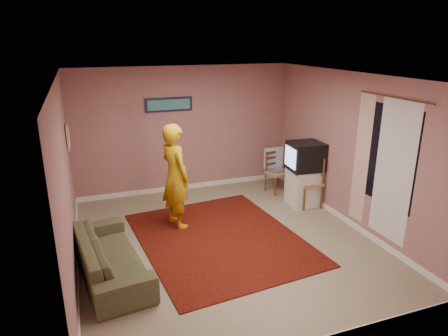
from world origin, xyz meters
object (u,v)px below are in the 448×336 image
object	(u,v)px
chair_a	(277,168)
chair_b	(309,176)
tv_cabinet	(304,187)
sofa	(110,256)
person	(175,176)
crt_tv	(305,156)

from	to	relation	value
chair_a	chair_b	bearing A→B (deg)	-86.47
chair_b	tv_cabinet	bearing A→B (deg)	-149.86
sofa	person	distance (m)	1.81
crt_tv	person	xyz separation A→B (m)	(-2.53, -0.06, -0.08)
crt_tv	chair_b	bearing A→B (deg)	-56.97
tv_cabinet	chair_b	world-z (taller)	chair_b
crt_tv	tv_cabinet	bearing A→B (deg)	-0.00
chair_a	tv_cabinet	bearing A→B (deg)	-87.97
sofa	crt_tv	bearing A→B (deg)	-78.88
crt_tv	chair_a	bearing A→B (deg)	108.00
sofa	person	bearing A→B (deg)	-52.80
crt_tv	person	distance (m)	2.54
chair_a	person	bearing A→B (deg)	-172.88
tv_cabinet	crt_tv	bearing A→B (deg)	175.68
crt_tv	chair_b	size ratio (longest dim) A/B	1.24
chair_a	sofa	xyz separation A→B (m)	(-3.56, -2.01, -0.25)
tv_cabinet	chair_a	bearing A→B (deg)	104.11
crt_tv	chair_a	xyz separation A→B (m)	(-0.18, 0.76, -0.45)
tv_cabinet	chair_a	distance (m)	0.80
crt_tv	person	world-z (taller)	person
crt_tv	sofa	world-z (taller)	crt_tv
chair_a	sofa	world-z (taller)	chair_a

